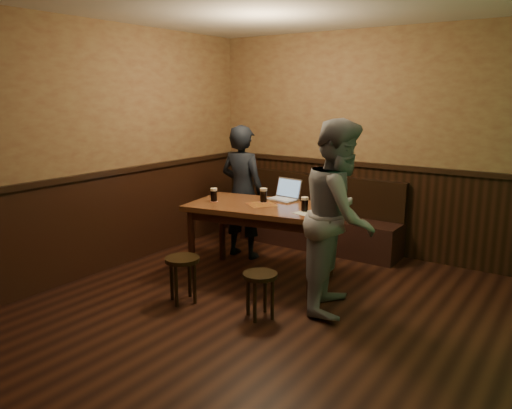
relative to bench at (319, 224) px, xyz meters
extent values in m
cube|color=black|center=(0.84, -2.75, -0.32)|extent=(5.00, 6.00, 0.02)
cube|color=#977E4C|center=(0.84, 0.26, 1.09)|extent=(5.00, 0.02, 2.80)
cube|color=#977E4C|center=(-1.67, -2.75, 1.09)|extent=(0.02, 6.00, 2.80)
cube|color=black|center=(0.84, 0.23, 0.24)|extent=(4.98, 0.04, 1.10)
cube|color=black|center=(-1.64, -2.75, 0.24)|extent=(0.04, 5.98, 1.10)
cube|color=black|center=(0.84, 0.20, 0.82)|extent=(4.98, 0.06, 0.06)
cube|color=black|center=(-1.61, -2.75, 0.82)|extent=(0.06, 5.98, 0.06)
cube|color=black|center=(0.00, -0.04, -0.09)|extent=(2.20, 0.50, 0.45)
cube|color=black|center=(0.00, 0.16, 0.39)|extent=(2.20, 0.10, 0.50)
cube|color=#593219|center=(0.00, -1.38, 0.49)|extent=(1.69, 1.15, 0.06)
cube|color=black|center=(0.00, -1.38, 0.41)|extent=(1.53, 0.99, 0.09)
cube|color=maroon|center=(0.00, -1.38, 0.52)|extent=(0.40, 0.40, 0.00)
cylinder|color=black|center=(-0.61, -1.85, 0.08)|extent=(0.08, 0.08, 0.78)
cylinder|color=black|center=(-0.74, -1.15, 0.08)|extent=(0.08, 0.08, 0.78)
cylinder|color=black|center=(0.74, -1.60, 0.08)|extent=(0.08, 0.08, 0.78)
cylinder|color=black|center=(0.61, -0.91, 0.08)|extent=(0.08, 0.08, 0.78)
cylinder|color=black|center=(-0.25, -2.38, 0.13)|extent=(0.40, 0.40, 0.04)
cylinder|color=black|center=(-0.13, -2.36, -0.09)|extent=(0.04, 0.04, 0.44)
cylinder|color=black|center=(-0.28, -2.26, -0.09)|extent=(0.04, 0.04, 0.44)
cylinder|color=black|center=(-0.38, -2.41, -0.09)|extent=(0.04, 0.04, 0.44)
cylinder|color=black|center=(-0.22, -2.51, -0.09)|extent=(0.04, 0.04, 0.44)
cylinder|color=black|center=(0.57, -2.25, 0.10)|extent=(0.37, 0.37, 0.04)
cylinder|color=black|center=(0.69, -2.22, -0.11)|extent=(0.03, 0.03, 0.41)
cylinder|color=black|center=(0.55, -2.13, -0.11)|extent=(0.03, 0.03, 0.41)
cylinder|color=black|center=(0.45, -2.27, -0.11)|extent=(0.03, 0.03, 0.41)
cylinder|color=black|center=(0.59, -2.36, -0.11)|extent=(0.03, 0.03, 0.41)
cylinder|color=#9D2A13|center=(-0.53, -1.55, 0.52)|extent=(0.10, 0.10, 0.00)
cylinder|color=silver|center=(-0.53, -1.55, 0.53)|extent=(0.08, 0.08, 0.00)
cylinder|color=black|center=(-0.53, -1.55, 0.59)|extent=(0.07, 0.07, 0.12)
cylinder|color=beige|center=(-0.53, -1.55, 0.66)|extent=(0.08, 0.08, 0.03)
cylinder|color=#9D2A13|center=(-0.05, -1.27, 0.52)|extent=(0.10, 0.10, 0.00)
cylinder|color=silver|center=(-0.05, -1.27, 0.53)|extent=(0.09, 0.09, 0.00)
cylinder|color=black|center=(-0.05, -1.27, 0.59)|extent=(0.08, 0.08, 0.12)
cylinder|color=beige|center=(-0.05, -1.27, 0.67)|extent=(0.08, 0.08, 0.03)
cylinder|color=#9D2A13|center=(0.55, -1.40, 0.52)|extent=(0.10, 0.10, 0.00)
cylinder|color=silver|center=(0.55, -1.40, 0.53)|extent=(0.08, 0.08, 0.00)
cylinder|color=black|center=(0.55, -1.40, 0.59)|extent=(0.07, 0.07, 0.12)
cylinder|color=beige|center=(0.55, -1.40, 0.66)|extent=(0.08, 0.08, 0.03)
cube|color=silver|center=(0.07, -1.06, 0.53)|extent=(0.36, 0.28, 0.02)
cube|color=#B2B2B7|center=(0.07, -1.06, 0.54)|extent=(0.33, 0.22, 0.00)
cube|color=silver|center=(0.09, -0.95, 0.65)|extent=(0.34, 0.11, 0.22)
cube|color=#5E83AE|center=(0.09, -0.96, 0.65)|extent=(0.31, 0.09, 0.19)
cube|color=silver|center=(0.60, -1.49, 0.52)|extent=(0.25, 0.20, 0.00)
imported|color=black|center=(-0.62, -0.88, 0.51)|extent=(0.61, 0.41, 1.65)
imported|color=gray|center=(1.05, -1.63, 0.59)|extent=(0.90, 1.03, 1.80)
camera|label=1|loc=(2.97, -5.78, 1.70)|focal=35.00mm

